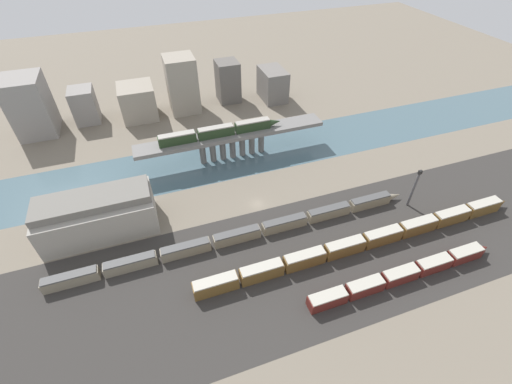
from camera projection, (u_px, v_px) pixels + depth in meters
ground_plane at (257, 204)px, 104.70m from camera, size 400.00×400.00×0.00m
railbed_yard at (288, 265)px, 87.70m from camera, size 280.00×42.00×0.01m
river_water at (233, 156)px, 123.48m from camera, size 320.00×25.08×0.01m
bridge at (232, 138)px, 118.43m from camera, size 66.08×7.34×9.70m
train_on_bridge at (220, 131)px, 114.97m from camera, size 42.57×2.82×3.50m
train_yard_near at (404, 274)px, 83.57m from camera, size 52.11×3.17×3.45m
train_yard_mid at (368, 241)px, 91.11m from camera, size 95.51×3.09×4.07m
train_yard_far at (242, 235)px, 93.13m from camera, size 101.25×2.60×3.41m
warehouse_building at (98, 214)px, 93.06m from camera, size 29.97×14.08×12.35m
signal_tower at (414, 188)px, 99.92m from camera, size 1.00×0.70×13.23m
city_block_far_left at (31, 106)px, 129.07m from camera, size 13.42×15.99×22.14m
city_block_left at (85, 105)px, 138.34m from camera, size 9.22×10.64×13.76m
city_block_center at (138, 102)px, 140.94m from camera, size 13.82×14.65×13.61m
city_block_right at (182, 85)px, 142.31m from camera, size 11.98×12.52×23.03m
city_block_far_right at (228, 81)px, 151.29m from camera, size 9.42×10.23×17.54m
city_block_tall at (273, 84)px, 153.73m from camera, size 10.02×15.31×13.49m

